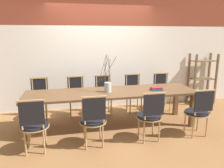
# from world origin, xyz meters

# --- Properties ---
(ground_plane) EXTENTS (16.00, 16.00, 0.00)m
(ground_plane) POSITION_xyz_m (0.00, 0.00, 0.00)
(ground_plane) COLOR olive
(wall_rear) EXTENTS (12.00, 0.06, 3.20)m
(wall_rear) POSITION_xyz_m (0.00, 1.28, 1.60)
(wall_rear) COLOR white
(wall_rear) RESTS_ON ground_plane
(dining_table) EXTENTS (3.35, 0.89, 0.72)m
(dining_table) POSITION_xyz_m (0.00, 0.00, 0.65)
(dining_table) COLOR brown
(dining_table) RESTS_ON ground_plane
(chair_near_leftend) EXTENTS (0.44, 0.44, 0.90)m
(chair_near_leftend) POSITION_xyz_m (-1.38, -0.74, 0.48)
(chair_near_leftend) COLOR black
(chair_near_leftend) RESTS_ON ground_plane
(chair_near_left) EXTENTS (0.44, 0.44, 0.90)m
(chair_near_left) POSITION_xyz_m (-0.47, -0.74, 0.48)
(chair_near_left) COLOR black
(chair_near_left) RESTS_ON ground_plane
(chair_near_center) EXTENTS (0.44, 0.44, 0.90)m
(chair_near_center) POSITION_xyz_m (0.51, -0.74, 0.48)
(chair_near_center) COLOR black
(chair_near_center) RESTS_ON ground_plane
(chair_near_right) EXTENTS (0.44, 0.44, 0.90)m
(chair_near_right) POSITION_xyz_m (1.42, -0.74, 0.48)
(chair_near_right) COLOR black
(chair_near_right) RESTS_ON ground_plane
(chair_far_leftend) EXTENTS (0.44, 0.44, 0.90)m
(chair_far_leftend) POSITION_xyz_m (-1.45, 0.74, 0.48)
(chair_far_leftend) COLOR black
(chair_far_leftend) RESTS_ON ground_plane
(chair_far_left) EXTENTS (0.44, 0.44, 0.90)m
(chair_far_left) POSITION_xyz_m (-0.67, 0.74, 0.48)
(chair_far_left) COLOR black
(chair_far_left) RESTS_ON ground_plane
(chair_far_center) EXTENTS (0.44, 0.44, 0.90)m
(chair_far_center) POSITION_xyz_m (-0.04, 0.74, 0.48)
(chair_far_center) COLOR black
(chair_far_center) RESTS_ON ground_plane
(chair_far_right) EXTENTS (0.44, 0.44, 0.90)m
(chair_far_right) POSITION_xyz_m (0.68, 0.74, 0.48)
(chair_far_right) COLOR black
(chair_far_right) RESTS_ON ground_plane
(chair_far_rightend) EXTENTS (0.44, 0.44, 0.90)m
(chair_far_rightend) POSITION_xyz_m (1.41, 0.74, 0.48)
(chair_far_rightend) COLOR black
(chair_far_rightend) RESTS_ON ground_plane
(vase_centerpiece) EXTENTS (0.38, 0.26, 0.73)m
(vase_centerpiece) POSITION_xyz_m (-0.09, -0.02, 0.84)
(vase_centerpiece) COLOR #B2BCC1
(vase_centerpiece) RESTS_ON dining_table
(book_stack) EXTENTS (0.24, 0.21, 0.05)m
(book_stack) POSITION_xyz_m (0.91, -0.05, 0.75)
(book_stack) COLOR #234C8C
(book_stack) RESTS_ON dining_table
(shelving_rack) EXTENTS (0.66, 0.35, 1.33)m
(shelving_rack) POSITION_xyz_m (2.67, 1.03, 0.66)
(shelving_rack) COLOR brown
(shelving_rack) RESTS_ON ground_plane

